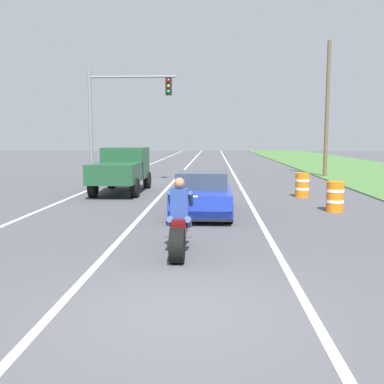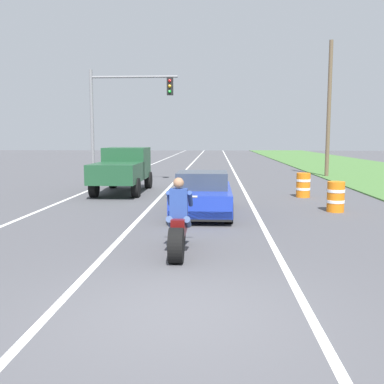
{
  "view_description": "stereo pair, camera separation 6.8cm",
  "coord_description": "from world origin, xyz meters",
  "views": [
    {
      "loc": [
        0.43,
        -5.87,
        2.42
      ],
      "look_at": [
        -0.13,
        5.69,
        1.0
      ],
      "focal_mm": 41.23,
      "sensor_mm": 36.0,
      "label": 1
    },
    {
      "loc": [
        0.5,
        -5.87,
        2.42
      ],
      "look_at": [
        -0.13,
        5.69,
        1.0
      ],
      "focal_mm": 41.23,
      "sensor_mm": 36.0,
      "label": 2
    }
  ],
  "objects": [
    {
      "name": "traffic_light_mast_near",
      "position": [
        -4.68,
        17.55,
        4.0
      ],
      "size": [
        4.68,
        0.34,
        6.0
      ],
      "color": "gray",
      "rests_on": "ground"
    },
    {
      "name": "construction_barrel_nearest",
      "position": [
        4.44,
        8.73,
        0.5
      ],
      "size": [
        0.58,
        0.58,
        1.0
      ],
      "color": "orange",
      "rests_on": "ground"
    },
    {
      "name": "ground_plane",
      "position": [
        0.0,
        0.0,
        0.0
      ],
      "size": [
        160.0,
        160.0,
        0.0
      ],
      "primitive_type": "plane",
      "color": "#4C4C51"
    },
    {
      "name": "construction_barrel_mid",
      "position": [
        4.08,
        12.31,
        0.5
      ],
      "size": [
        0.58,
        0.58,
        1.0
      ],
      "color": "orange",
      "rests_on": "ground"
    },
    {
      "name": "pickup_truck_left_lane_dark_green",
      "position": [
        -3.63,
        13.47,
        1.11
      ],
      "size": [
        2.02,
        4.8,
        1.98
      ],
      "color": "#1E4C2D",
      "rests_on": "ground"
    },
    {
      "name": "lane_stripe_right_solid",
      "position": [
        1.8,
        20.0,
        0.0
      ],
      "size": [
        0.14,
        120.0,
        0.01
      ],
      "primitive_type": "cube",
      "color": "white",
      "rests_on": "ground"
    },
    {
      "name": "utility_pole_roadside",
      "position": [
        7.42,
        22.04,
        4.15
      ],
      "size": [
        0.24,
        0.24,
        8.3
      ],
      "primitive_type": "cylinder",
      "color": "brown",
      "rests_on": "ground"
    },
    {
      "name": "lane_stripe_left_solid",
      "position": [
        -5.4,
        20.0,
        0.0
      ],
      "size": [
        0.14,
        120.0,
        0.01
      ],
      "primitive_type": "cube",
      "color": "white",
      "rests_on": "ground"
    },
    {
      "name": "motorcycle_with_rider",
      "position": [
        -0.26,
        3.06,
        0.59
      ],
      "size": [
        0.7,
        2.21,
        1.62
      ],
      "color": "black",
      "rests_on": "ground"
    },
    {
      "name": "sports_car_blue",
      "position": [
        0.07,
        8.06,
        0.63
      ],
      "size": [
        1.84,
        4.3,
        1.37
      ],
      "color": "#1E38B2",
      "rests_on": "ground"
    },
    {
      "name": "lane_stripe_centre_dashed",
      "position": [
        -1.8,
        20.0,
        0.0
      ],
      "size": [
        0.14,
        120.0,
        0.01
      ],
      "primitive_type": "cube",
      "color": "white",
      "rests_on": "ground"
    }
  ]
}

